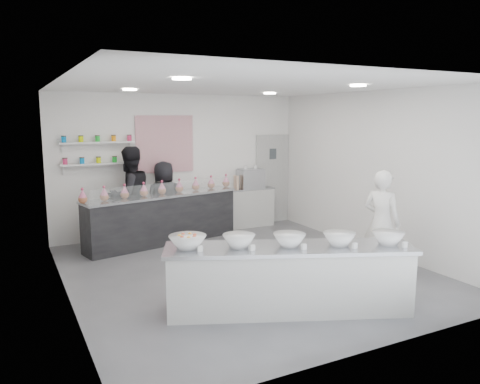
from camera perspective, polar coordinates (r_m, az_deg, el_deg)
name	(u,v)px	position (r m, az deg, el deg)	size (l,w,h in m)	color
floor	(244,271)	(7.85, 0.55, -9.56)	(6.00, 6.00, 0.00)	#515156
ceiling	(245,85)	(7.45, 0.58, 12.86)	(6.00, 6.00, 0.00)	white
back_wall	(181,164)	(10.24, -7.25, 3.36)	(5.50, 5.50, 0.00)	white
left_wall	(63,194)	(6.70, -20.76, -0.18)	(6.00, 6.00, 0.00)	white
right_wall	(375,172)	(9.10, 16.11, 2.36)	(6.00, 6.00, 0.00)	white
back_door	(272,179)	(11.25, 3.94, 1.62)	(0.88, 0.04, 2.10)	#A1A19E
pattern_panel	(165,144)	(10.07, -9.14, 5.79)	(1.25, 0.03, 1.20)	#A6324C
jar_shelf_lower	(99,164)	(9.68, -16.86, 3.31)	(1.45, 0.22, 0.04)	silver
jar_shelf_upper	(98,143)	(9.65, -16.97, 5.79)	(1.45, 0.22, 0.04)	silver
preserve_jars	(98,150)	(9.64, -16.91, 4.96)	(1.45, 0.10, 0.56)	#D02B5E
downlight_0	(182,79)	(5.97, -7.11, 13.53)	(0.24, 0.24, 0.02)	white
downlight_1	(358,86)	(7.41, 14.20, 12.45)	(0.24, 0.24, 0.02)	white
downlight_2	(130,90)	(8.45, -13.29, 12.04)	(0.24, 0.24, 0.02)	white
downlight_3	(270,93)	(9.53, 3.65, 11.90)	(0.24, 0.24, 0.02)	white
prep_counter	(289,279)	(6.21, 5.96, -10.48)	(3.20, 0.73, 0.87)	beige
back_bar	(163,219)	(9.50, -9.39, -3.25)	(3.22, 0.59, 1.00)	black
sneeze_guard	(169,189)	(9.14, -8.61, 0.33)	(3.17, 0.01, 0.27)	white
espresso_ledge	(248,207)	(10.82, 1.01, -1.89)	(1.21, 0.38, 0.90)	beige
espresso_machine	(250,179)	(10.74, 1.29, 1.61)	(0.57, 0.39, 0.43)	#93969E
cup_stacks	(239,182)	(10.60, -0.17, 1.19)	(0.24, 0.24, 0.31)	beige
prep_bowls	(289,240)	(6.05, 6.04, -5.84)	(3.02, 0.52, 0.17)	white
label_cards	(326,251)	(5.80, 10.40, -7.11)	(2.66, 0.04, 0.07)	white
cookie_bags	(162,187)	(9.38, -9.49, 0.56)	(3.36, 0.16, 0.28)	#CB608A
woman_prep	(382,222)	(7.85, 16.87, -3.56)	(0.62, 0.40, 1.69)	white
staff_left	(130,196)	(9.49, -13.26, -0.46)	(0.95, 0.74, 1.95)	black
staff_right	(164,200)	(9.79, -9.20, -1.00)	(0.79, 0.52, 1.63)	black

